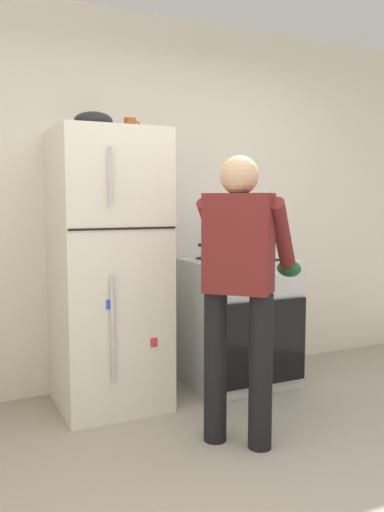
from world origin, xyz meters
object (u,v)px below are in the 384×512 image
at_px(coffee_mug, 130,125).
at_px(mixing_bowl, 93,121).
at_px(person_cook, 240,274).
at_px(red_pot, 222,251).
at_px(stove_range, 238,322).
at_px(refrigerator, 108,270).

bearing_deg(coffee_mug, mixing_bowl, -169.22).
distance_m(person_cook, red_pot, 0.89).
bearing_deg(coffee_mug, stove_range, -4.28).
relative_size(refrigerator, red_pot, 4.90).
bearing_deg(stove_range, coffee_mug, 175.72).
bearing_deg(mixing_bowl, person_cook, -56.69).
xyz_separation_m(red_pot, mixing_bowl, (-0.91, 0.05, 0.86)).
height_order(coffee_mug, mixing_bowl, mixing_bowl).
bearing_deg(red_pot, person_cook, -112.22).
xyz_separation_m(person_cook, mixing_bowl, (-0.57, 0.87, 0.91)).
bearing_deg(coffee_mug, red_pot, -8.80).
xyz_separation_m(stove_range, coffee_mug, (-0.81, 0.06, 1.40)).
bearing_deg(stove_range, person_cook, -119.92).
bearing_deg(stove_range, mixing_bowl, 179.45).
bearing_deg(stove_range, red_pot, -166.08).
bearing_deg(person_cook, refrigerator, 119.49).
bearing_deg(mixing_bowl, refrigerator, -0.21).
bearing_deg(red_pot, mixing_bowl, 176.85).
height_order(refrigerator, coffee_mug, coffee_mug).
height_order(red_pot, mixing_bowl, mixing_bowl).
relative_size(person_cook, coffee_mug, 14.28).
relative_size(red_pot, coffee_mug, 3.30).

